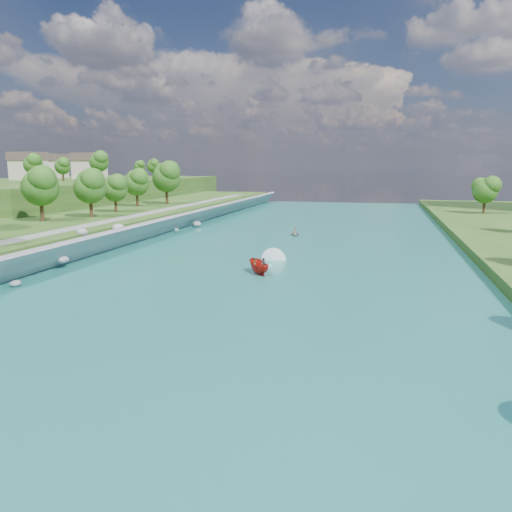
# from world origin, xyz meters

# --- Properties ---
(ground) EXTENTS (260.00, 260.00, 0.00)m
(ground) POSITION_xyz_m (0.00, 0.00, 0.00)
(ground) COLOR #2D5119
(ground) RESTS_ON ground
(river_water) EXTENTS (55.00, 240.00, 0.10)m
(river_water) POSITION_xyz_m (0.00, 20.00, 0.05)
(river_water) COLOR #1B6969
(river_water) RESTS_ON ground
(ridge_west) EXTENTS (60.00, 120.00, 9.00)m
(ridge_west) POSITION_xyz_m (-82.50, 95.00, 4.50)
(ridge_west) COLOR #2D5119
(ridge_west) RESTS_ON ground
(riprap_bank) EXTENTS (5.08, 236.00, 4.49)m
(riprap_bank) POSITION_xyz_m (-25.86, 19.42, 1.81)
(riprap_bank) COLOR slate
(riprap_bank) RESTS_ON ground
(riverside_path) EXTENTS (3.00, 200.00, 0.10)m
(riverside_path) POSITION_xyz_m (-32.50, 20.00, 3.55)
(riverside_path) COLOR gray
(riverside_path) RESTS_ON berm_west
(ridge_houses) EXTENTS (29.50, 29.50, 8.40)m
(ridge_houses) POSITION_xyz_m (-88.67, 100.00, 13.31)
(ridge_houses) COLOR beige
(ridge_houses) RESTS_ON ridge_west
(trees_ridge) EXTENTS (21.33, 63.06, 10.25)m
(trees_ridge) POSITION_xyz_m (-72.85, 97.49, 13.53)
(trees_ridge) COLOR #164D14
(trees_ridge) RESTS_ON ridge_west
(motorboat) EXTENTS (4.03, 19.28, 1.94)m
(motorboat) POSITION_xyz_m (0.23, 15.75, 0.91)
(motorboat) COLOR #AD170D
(motorboat) RESTS_ON river_water
(raft) EXTENTS (3.02, 3.72, 1.54)m
(raft) POSITION_xyz_m (-1.23, 49.67, 0.47)
(raft) COLOR #919399
(raft) RESTS_ON river_water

